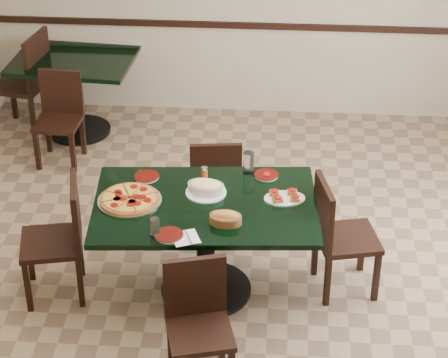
# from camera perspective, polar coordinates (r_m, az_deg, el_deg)

# --- Properties ---
(floor) EXTENTS (5.50, 5.50, 0.00)m
(floor) POSITION_cam_1_polar(r_m,az_deg,el_deg) (6.43, 0.48, -6.61)
(floor) COLOR #836B4C
(floor) RESTS_ON ground
(room_shell) EXTENTS (5.50, 5.50, 5.50)m
(room_shell) POSITION_cam_1_polar(r_m,az_deg,el_deg) (7.37, 9.50, 8.71)
(room_shell) COLOR silver
(room_shell) RESTS_ON floor
(main_table) EXTENTS (1.58, 1.08, 0.75)m
(main_table) POSITION_cam_1_polar(r_m,az_deg,el_deg) (6.00, -1.22, -3.06)
(main_table) COLOR black
(main_table) RESTS_ON floor
(back_table) EXTENTS (1.15, 0.87, 0.75)m
(back_table) POSITION_cam_1_polar(r_m,az_deg,el_deg) (8.24, -9.71, 6.30)
(back_table) COLOR black
(back_table) RESTS_ON floor
(chair_far) EXTENTS (0.43, 0.43, 0.83)m
(chair_far) POSITION_cam_1_polar(r_m,az_deg,el_deg) (6.70, -0.55, -0.10)
(chair_far) COLOR black
(chair_far) RESTS_ON floor
(chair_near) EXTENTS (0.47, 0.47, 0.83)m
(chair_near) POSITION_cam_1_polar(r_m,az_deg,el_deg) (5.41, -1.72, -8.98)
(chair_near) COLOR black
(chair_near) RESTS_ON floor
(chair_right) EXTENTS (0.50, 0.50, 0.89)m
(chair_right) POSITION_cam_1_polar(r_m,az_deg,el_deg) (6.12, 7.37, -3.41)
(chair_right) COLOR black
(chair_right) RESTS_ON floor
(chair_left) EXTENTS (0.50, 0.50, 0.90)m
(chair_left) POSITION_cam_1_polar(r_m,az_deg,el_deg) (6.14, -10.51, -3.51)
(chair_left) COLOR black
(chair_left) RESTS_ON floor
(back_chair_near) EXTENTS (0.41, 0.41, 0.82)m
(back_chair_near) POSITION_cam_1_polar(r_m,az_deg,el_deg) (7.85, -10.67, 4.29)
(back_chair_near) COLOR black
(back_chair_near) RESTS_ON floor
(back_chair_left) EXTENTS (0.54, 0.54, 0.99)m
(back_chair_left) POSITION_cam_1_polar(r_m,az_deg,el_deg) (8.32, -12.68, 6.48)
(back_chair_left) COLOR black
(back_chair_left) RESTS_ON floor
(pepperoni_pizza) EXTENTS (0.44, 0.44, 0.04)m
(pepperoni_pizza) POSITION_cam_1_polar(r_m,az_deg,el_deg) (5.94, -6.18, -1.31)
(pepperoni_pizza) COLOR silver
(pepperoni_pizza) RESTS_ON main_table
(lasagna_casserole) EXTENTS (0.28, 0.28, 0.09)m
(lasagna_casserole) POSITION_cam_1_polar(r_m,az_deg,el_deg) (5.98, -1.19, -0.55)
(lasagna_casserole) COLOR silver
(lasagna_casserole) RESTS_ON main_table
(bread_basket) EXTENTS (0.23, 0.17, 0.09)m
(bread_basket) POSITION_cam_1_polar(r_m,az_deg,el_deg) (5.68, 0.11, -2.56)
(bread_basket) COLOR brown
(bread_basket) RESTS_ON main_table
(bruschetta_platter) EXTENTS (0.30, 0.23, 0.05)m
(bruschetta_platter) POSITION_cam_1_polar(r_m,az_deg,el_deg) (5.94, 3.98, -1.15)
(bruschetta_platter) COLOR silver
(bruschetta_platter) RESTS_ON main_table
(side_plate_near) EXTENTS (0.19, 0.19, 0.02)m
(side_plate_near) POSITION_cam_1_polar(r_m,az_deg,el_deg) (5.59, -3.60, -3.67)
(side_plate_near) COLOR silver
(side_plate_near) RESTS_ON main_table
(side_plate_far_r) EXTENTS (0.17, 0.17, 0.03)m
(side_plate_far_r) POSITION_cam_1_polar(r_m,az_deg,el_deg) (6.20, 2.79, 0.27)
(side_plate_far_r) COLOR silver
(side_plate_far_r) RESTS_ON main_table
(side_plate_far_l) EXTENTS (0.18, 0.18, 0.02)m
(side_plate_far_l) POSITION_cam_1_polar(r_m,az_deg,el_deg) (6.20, -5.06, 0.17)
(side_plate_far_l) COLOR silver
(side_plate_far_l) RESTS_ON main_table
(napkin_setting) EXTENTS (0.21, 0.21, 0.01)m
(napkin_setting) POSITION_cam_1_polar(r_m,az_deg,el_deg) (5.56, -2.52, -3.86)
(napkin_setting) COLOR silver
(napkin_setting) RESTS_ON main_table
(water_glass_a) EXTENTS (0.08, 0.08, 0.16)m
(water_glass_a) POSITION_cam_1_polar(r_m,az_deg,el_deg) (6.20, 1.61, 1.08)
(water_glass_a) COLOR white
(water_glass_a) RESTS_ON main_table
(water_glass_b) EXTENTS (0.06, 0.06, 0.13)m
(water_glass_b) POSITION_cam_1_polar(r_m,az_deg,el_deg) (5.55, -4.53, -3.19)
(water_glass_b) COLOR white
(water_glass_b) RESTS_ON main_table
(pepper_shaker) EXTENTS (0.05, 0.05, 0.08)m
(pepper_shaker) POSITION_cam_1_polar(r_m,az_deg,el_deg) (6.16, -1.28, 0.45)
(pepper_shaker) COLOR #C75115
(pepper_shaker) RESTS_ON main_table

